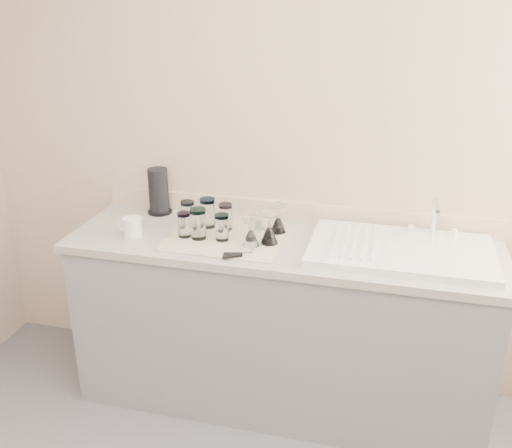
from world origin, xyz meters
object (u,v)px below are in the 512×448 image
(tumbler_extra, at_px, (188,213))
(sink_unit, at_px, (401,250))
(tumbler_teal, at_px, (187,213))
(goblet_front_right, at_px, (269,233))
(goblet_back_left, at_px, (259,225))
(can_opener, at_px, (239,255))
(goblet_front_left, at_px, (250,237))
(white_mug, at_px, (132,227))
(goblet_extra, at_px, (251,236))
(tumbler_purple, at_px, (226,216))
(goblet_back_right, at_px, (278,223))
(paper_towel_roll, at_px, (159,192))
(tumbler_blue, at_px, (198,224))
(tumbler_lavender, at_px, (222,227))
(tumbler_magenta, at_px, (184,224))
(tumbler_cyan, at_px, (208,213))

(tumbler_extra, bearing_deg, sink_unit, -3.37)
(tumbler_teal, bearing_deg, goblet_front_right, -14.65)
(goblet_back_left, distance_m, can_opener, 0.29)
(sink_unit, distance_m, goblet_front_left, 0.69)
(goblet_back_left, distance_m, white_mug, 0.62)
(goblet_extra, bearing_deg, tumbler_purple, 137.76)
(tumbler_extra, height_order, goblet_back_right, goblet_back_right)
(goblet_back_right, relative_size, can_opener, 1.00)
(goblet_front_right, height_order, goblet_extra, goblet_front_right)
(tumbler_purple, bearing_deg, goblet_front_right, -24.15)
(tumbler_purple, bearing_deg, can_opener, -62.67)
(goblet_front_right, distance_m, paper_towel_roll, 0.72)
(tumbler_purple, xyz_separation_m, goblet_back_right, (0.26, 0.03, -0.02))
(goblet_back_left, bearing_deg, goblet_front_left, -93.19)
(tumbler_blue, distance_m, can_opener, 0.29)
(paper_towel_roll, bearing_deg, tumbler_lavender, -32.56)
(sink_unit, xyz_separation_m, goblet_front_right, (-0.60, -0.05, 0.04))
(goblet_back_right, relative_size, paper_towel_roll, 0.57)
(tumbler_teal, distance_m, can_opener, 0.46)
(tumbler_blue, bearing_deg, tumbler_teal, 127.37)
(tumbler_teal, xyz_separation_m, goblet_front_left, (0.37, -0.16, -0.02))
(tumbler_blue, height_order, goblet_front_right, same)
(tumbler_purple, height_order, tumbler_blue, tumbler_blue)
(goblet_back_right, bearing_deg, tumbler_teal, -177.16)
(goblet_extra, bearing_deg, tumbler_magenta, 176.80)
(goblet_front_left, distance_m, white_mug, 0.58)
(tumbler_purple, relative_size, tumbler_extra, 1.04)
(paper_towel_roll, bearing_deg, tumbler_purple, -19.68)
(white_mug, bearing_deg, tumbler_purple, 22.67)
(tumbler_purple, height_order, tumbler_magenta, tumbler_purple)
(tumbler_magenta, relative_size, goblet_front_right, 0.83)
(tumbler_magenta, height_order, can_opener, tumbler_magenta)
(tumbler_magenta, xyz_separation_m, paper_towel_roll, (-0.25, 0.29, 0.05))
(tumbler_magenta, distance_m, white_mug, 0.26)
(tumbler_blue, relative_size, goblet_front_left, 1.22)
(tumbler_cyan, height_order, goblet_front_right, same)
(goblet_front_left, relative_size, white_mug, 0.91)
(paper_towel_roll, bearing_deg, white_mug, -90.43)
(tumbler_cyan, xyz_separation_m, goblet_extra, (0.27, -0.16, -0.03))
(tumbler_teal, distance_m, goblet_front_right, 0.47)
(tumbler_cyan, relative_size, can_opener, 1.07)
(goblet_extra, bearing_deg, tumbler_blue, 176.50)
(sink_unit, distance_m, tumbler_lavender, 0.83)
(sink_unit, bearing_deg, tumbler_purple, 175.78)
(tumbler_teal, height_order, tumbler_extra, tumbler_extra)
(goblet_back_left, xyz_separation_m, goblet_front_right, (0.08, -0.11, 0.01))
(can_opener, bearing_deg, white_mug, 168.76)
(tumbler_magenta, bearing_deg, goblet_back_left, 21.49)
(goblet_extra, relative_size, can_opener, 0.97)
(tumbler_lavender, bearing_deg, goblet_back_right, 34.44)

